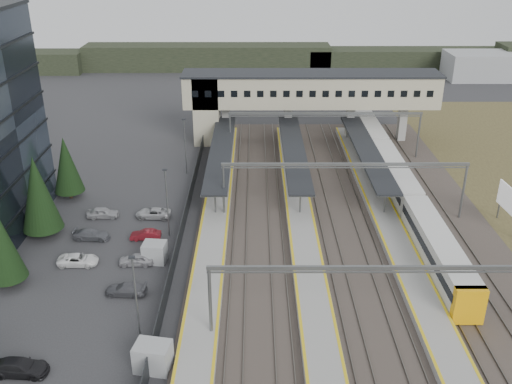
{
  "coord_description": "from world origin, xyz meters",
  "views": [
    {
      "loc": [
        1.65,
        -46.42,
        31.21
      ],
      "look_at": [
        1.78,
        12.98,
        4.0
      ],
      "focal_mm": 40.0,
      "sensor_mm": 36.0,
      "label": 1
    }
  ],
  "objects_px": {
    "relay_cabin_far": "(155,252)",
    "billboard": "(510,202)",
    "train": "(395,177)",
    "relay_cabin_near": "(153,357)",
    "footbridge": "(293,93)"
  },
  "relations": [
    {
      "from": "relay_cabin_far",
      "to": "billboard",
      "type": "xyz_separation_m",
      "value": [
        39.32,
        7.29,
        2.21
      ]
    },
    {
      "from": "relay_cabin_far",
      "to": "train",
      "type": "relative_size",
      "value": 0.04
    },
    {
      "from": "relay_cabin_near",
      "to": "relay_cabin_far",
      "type": "relative_size",
      "value": 1.22
    },
    {
      "from": "footbridge",
      "to": "train",
      "type": "distance_m",
      "value": 24.16
    },
    {
      "from": "relay_cabin_near",
      "to": "relay_cabin_far",
      "type": "distance_m",
      "value": 16.14
    },
    {
      "from": "footbridge",
      "to": "billboard",
      "type": "distance_m",
      "value": 38.24
    },
    {
      "from": "footbridge",
      "to": "billboard",
      "type": "xyz_separation_m",
      "value": [
        22.91,
        -30.26,
        -4.66
      ]
    },
    {
      "from": "footbridge",
      "to": "billboard",
      "type": "relative_size",
      "value": 6.97
    },
    {
      "from": "footbridge",
      "to": "relay_cabin_far",
      "type": "bearing_deg",
      "value": -113.6
    },
    {
      "from": "billboard",
      "to": "relay_cabin_near",
      "type": "bearing_deg",
      "value": -147.79
    },
    {
      "from": "relay_cabin_near",
      "to": "billboard",
      "type": "relative_size",
      "value": 0.53
    },
    {
      "from": "relay_cabin_far",
      "to": "footbridge",
      "type": "height_order",
      "value": "footbridge"
    },
    {
      "from": "relay_cabin_far",
      "to": "billboard",
      "type": "distance_m",
      "value": 40.05
    },
    {
      "from": "relay_cabin_near",
      "to": "train",
      "type": "height_order",
      "value": "train"
    },
    {
      "from": "train",
      "to": "billboard",
      "type": "height_order",
      "value": "billboard"
    }
  ]
}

